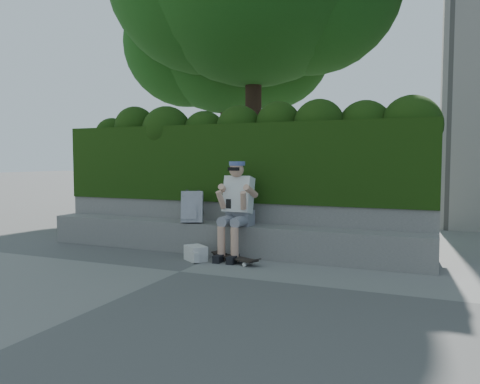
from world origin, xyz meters
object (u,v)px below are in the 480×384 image
at_px(skateboard, 235,258).
at_px(backpack_plaid, 192,207).
at_px(backpack_ground, 196,253).
at_px(person, 237,205).

bearing_deg(skateboard, backpack_plaid, 178.05).
height_order(skateboard, backpack_ground, backpack_ground).
distance_m(person, backpack_ground, 0.89).
bearing_deg(backpack_plaid, backpack_ground, -80.03).
height_order(person, backpack_ground, person).
relative_size(person, backpack_ground, 4.31).
distance_m(person, backpack_plaid, 0.77).
distance_m(skateboard, backpack_plaid, 1.16).
xyz_separation_m(skateboard, backpack_plaid, (-0.89, 0.41, 0.62)).
xyz_separation_m(backpack_plaid, backpack_ground, (0.32, -0.50, -0.58)).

